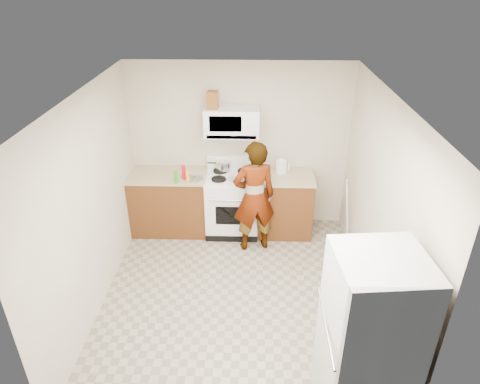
{
  "coord_description": "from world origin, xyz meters",
  "views": [
    {
      "loc": [
        0.19,
        -4.08,
        3.63
      ],
      "look_at": [
        0.05,
        0.55,
        1.16
      ],
      "focal_mm": 32.0,
      "sensor_mm": 36.0,
      "label": 1
    }
  ],
  "objects_px": {
    "gas_range": "(232,202)",
    "kettle": "(281,167)",
    "person": "(254,197)",
    "microwave": "(232,122)",
    "fridge": "(368,341)",
    "saucepan": "(223,165)"
  },
  "relations": [
    {
      "from": "saucepan",
      "to": "kettle",
      "type": "bearing_deg",
      "value": -3.59
    },
    {
      "from": "person",
      "to": "kettle",
      "type": "xyz_separation_m",
      "value": [
        0.39,
        0.55,
        0.21
      ]
    },
    {
      "from": "gas_range",
      "to": "fridge",
      "type": "bearing_deg",
      "value": -66.64
    },
    {
      "from": "gas_range",
      "to": "kettle",
      "type": "relative_size",
      "value": 5.9
    },
    {
      "from": "kettle",
      "to": "fridge",
      "type": "bearing_deg",
      "value": -97.89
    },
    {
      "from": "person",
      "to": "microwave",
      "type": "bearing_deg",
      "value": -74.69
    },
    {
      "from": "fridge",
      "to": "microwave",
      "type": "bearing_deg",
      "value": 106.96
    },
    {
      "from": "person",
      "to": "kettle",
      "type": "relative_size",
      "value": 8.52
    },
    {
      "from": "fridge",
      "to": "kettle",
      "type": "bearing_deg",
      "value": 94.89
    },
    {
      "from": "person",
      "to": "saucepan",
      "type": "height_order",
      "value": "person"
    },
    {
      "from": "microwave",
      "to": "fridge",
      "type": "bearing_deg",
      "value": -67.51
    },
    {
      "from": "microwave",
      "to": "fridge",
      "type": "distance_m",
      "value": 3.46
    },
    {
      "from": "fridge",
      "to": "gas_range",
      "type": "bearing_deg",
      "value": 107.82
    },
    {
      "from": "microwave",
      "to": "kettle",
      "type": "relative_size",
      "value": 3.97
    },
    {
      "from": "saucepan",
      "to": "microwave",
      "type": "bearing_deg",
      "value": -16.45
    },
    {
      "from": "gas_range",
      "to": "saucepan",
      "type": "xyz_separation_m",
      "value": [
        -0.14,
        0.17,
        0.53
      ]
    },
    {
      "from": "gas_range",
      "to": "kettle",
      "type": "xyz_separation_m",
      "value": [
        0.71,
        0.11,
        0.55
      ]
    },
    {
      "from": "microwave",
      "to": "saucepan",
      "type": "xyz_separation_m",
      "value": [
        -0.14,
        0.04,
        -0.69
      ]
    },
    {
      "from": "kettle",
      "to": "gas_range",
      "type": "bearing_deg",
      "value": 170.79
    },
    {
      "from": "gas_range",
      "to": "saucepan",
      "type": "height_order",
      "value": "gas_range"
    },
    {
      "from": "gas_range",
      "to": "kettle",
      "type": "distance_m",
      "value": 0.91
    },
    {
      "from": "gas_range",
      "to": "saucepan",
      "type": "relative_size",
      "value": 5.31
    }
  ]
}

